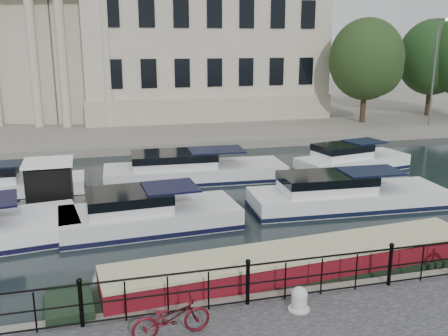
# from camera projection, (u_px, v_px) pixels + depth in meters

# --- Properties ---
(ground_plane) EXTENTS (160.00, 160.00, 0.00)m
(ground_plane) POSITION_uv_depth(u_px,v_px,m) (225.00, 283.00, 14.78)
(ground_plane) COLOR black
(ground_plane) RESTS_ON ground
(far_bank) EXTENTS (120.00, 42.00, 0.55)m
(far_bank) POSITION_uv_depth(u_px,v_px,m) (128.00, 108.00, 51.27)
(far_bank) COLOR #6B665B
(far_bank) RESTS_ON ground_plane
(railing) EXTENTS (24.14, 0.14, 1.22)m
(railing) POSITION_uv_depth(u_px,v_px,m) (248.00, 280.00, 12.37)
(railing) COLOR black
(railing) RESTS_ON near_quay
(civic_building) EXTENTS (53.55, 31.84, 16.85)m
(civic_building) POSITION_uv_depth(u_px,v_px,m) (117.00, 40.00, 45.33)
(civic_building) COLOR #ADA38C
(civic_building) RESTS_ON far_bank
(bicycle) EXTENTS (1.86, 0.85, 0.94)m
(bicycle) POSITION_uv_depth(u_px,v_px,m) (171.00, 317.00, 11.04)
(bicycle) COLOR #4A0D14
(bicycle) RESTS_ON near_quay
(mooring_bollard) EXTENTS (0.54, 0.54, 0.61)m
(mooring_bollard) POSITION_uv_depth(u_px,v_px,m) (299.00, 299.00, 12.20)
(mooring_bollard) COLOR #BBBBB6
(mooring_bollard) RESTS_ON near_quay
(narrowboat) EXTENTS (14.11, 3.00, 1.52)m
(narrowboat) POSITION_uv_depth(u_px,v_px,m) (298.00, 275.00, 14.46)
(narrowboat) COLOR black
(narrowboat) RESTS_ON ground_plane
(harbour_hut) EXTENTS (2.75, 2.31, 2.17)m
(harbour_hut) POSITION_uv_depth(u_px,v_px,m) (50.00, 187.00, 21.09)
(harbour_hut) COLOR #6B665B
(harbour_hut) RESTS_ON ground_plane
(cabin_cruisers) EXTENTS (26.81, 10.10, 1.99)m
(cabin_cruisers) POSITION_uv_depth(u_px,v_px,m) (166.00, 196.00, 21.90)
(cabin_cruisers) COLOR white
(cabin_cruisers) RESTS_ON ground_plane
(trees) EXTENTS (15.19, 8.05, 8.69)m
(trees) POSITION_uv_depth(u_px,v_px,m) (427.00, 60.00, 41.45)
(trees) COLOR black
(trees) RESTS_ON far_bank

